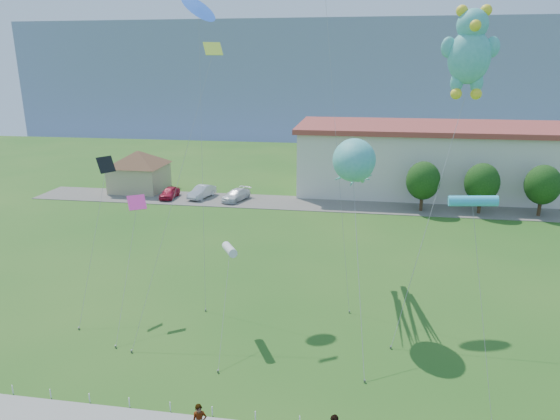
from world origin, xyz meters
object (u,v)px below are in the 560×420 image
object	(u,v)px
parked_car_silver	(202,192)
teddy_bear_kite	(470,50)
parked_car_red	(170,193)
parked_car_white	(236,195)
pavilion	(139,167)
octopus_kite	(354,168)
warehouse	(551,161)

from	to	relation	value
parked_car_silver	teddy_bear_kite	world-z (taller)	teddy_bear_kite
parked_car_silver	teddy_bear_kite	xyz separation A→B (m)	(24.33, -23.49, 15.38)
parked_car_red	parked_car_white	distance (m)	8.06
parked_car_silver	parked_car_white	size ratio (longest dim) A/B	0.98
pavilion	octopus_kite	world-z (taller)	octopus_kite
warehouse	parked_car_red	distance (m)	45.95
pavilion	parked_car_white	world-z (taller)	pavilion
pavilion	parked_car_white	bearing A→B (deg)	-12.83
pavilion	warehouse	distance (m)	50.37
pavilion	octopus_kite	distance (m)	38.56
parked_car_red	parked_car_silver	xyz separation A→B (m)	(3.74, 0.71, 0.07)
parked_car_silver	octopus_kite	size ratio (longest dim) A/B	0.31
pavilion	warehouse	size ratio (longest dim) A/B	0.15
octopus_kite	teddy_bear_kite	xyz separation A→B (m)	(6.37, 1.06, 6.96)
pavilion	parked_car_red	size ratio (longest dim) A/B	2.43
warehouse	teddy_bear_kite	bearing A→B (deg)	-117.76
parked_car_white	octopus_kite	world-z (taller)	octopus_kite
octopus_kite	teddy_bear_kite	bearing A→B (deg)	9.46
warehouse	parked_car_white	bearing A→B (deg)	-166.27
octopus_kite	pavilion	bearing A→B (deg)	134.78
pavilion	teddy_bear_kite	distance (m)	44.12
pavilion	teddy_bear_kite	size ratio (longest dim) A/B	0.49
octopus_kite	teddy_bear_kite	distance (m)	9.49
parked_car_white	parked_car_silver	bearing A→B (deg)	-167.34
octopus_kite	warehouse	bearing A→B (deg)	54.91
parked_car_red	octopus_kite	world-z (taller)	octopus_kite
pavilion	parked_car_silver	size ratio (longest dim) A/B	2.13
parked_car_red	parked_car_white	world-z (taller)	parked_car_red
parked_car_silver	parked_car_white	bearing A→B (deg)	8.14
parked_car_white	parked_car_red	bearing A→B (deg)	-159.03
parked_car_white	octopus_kite	bearing A→B (deg)	-40.73
parked_car_red	pavilion	bearing A→B (deg)	147.99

